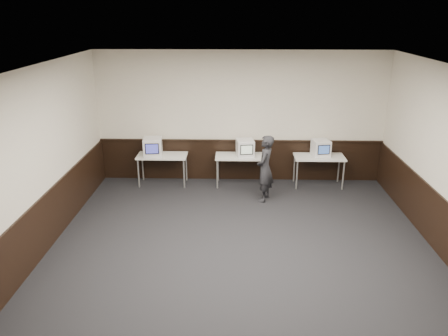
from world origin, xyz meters
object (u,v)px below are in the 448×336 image
at_px(desk_center, 240,158).
at_px(emac_left, 153,147).
at_px(desk_left, 162,158).
at_px(person, 265,169).
at_px(desk_right, 319,159).
at_px(emac_center, 245,148).
at_px(emac_right, 321,148).

relative_size(desk_center, emac_left, 2.36).
bearing_deg(desk_left, desk_center, 0.00).
relative_size(desk_left, emac_left, 2.36).
bearing_deg(person, desk_right, 142.12).
relative_size(desk_left, person, 0.79).
distance_m(emac_center, emac_right, 1.82).
xyz_separation_m(desk_left, person, (2.44, -0.92, 0.08)).
distance_m(emac_center, person, 1.02).
bearing_deg(emac_right, emac_center, 172.68).
height_order(desk_left, emac_left, emac_left).
height_order(desk_right, emac_center, emac_center).
xyz_separation_m(desk_right, person, (-1.36, -0.92, 0.08)).
height_order(emac_left, person, person).
bearing_deg(desk_left, emac_center, -0.65).
distance_m(desk_left, emac_center, 2.03).
relative_size(emac_left, person, 0.34).
relative_size(emac_right, person, 0.31).
bearing_deg(desk_left, emac_left, -166.57).
relative_size(emac_center, emac_right, 1.02).
relative_size(desk_left, desk_right, 1.00).
distance_m(desk_center, person, 1.07).
bearing_deg(emac_center, desk_left, 170.86).
distance_m(desk_left, emac_right, 3.84).
bearing_deg(emac_left, desk_left, 7.26).
distance_m(emac_left, person, 2.79).
bearing_deg(emac_left, emac_right, -4.86).
height_order(desk_center, person, person).
xyz_separation_m(desk_left, emac_left, (-0.21, -0.05, 0.29)).
distance_m(emac_left, emac_center, 2.22).
xyz_separation_m(emac_center, person, (0.43, -0.90, -0.20)).
height_order(desk_left, emac_center, emac_center).
xyz_separation_m(desk_right, emac_center, (-1.79, -0.02, 0.27)).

